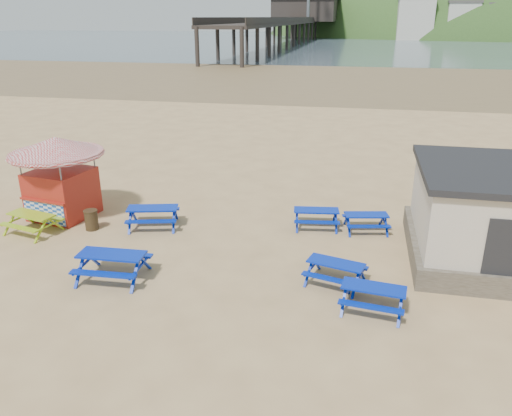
% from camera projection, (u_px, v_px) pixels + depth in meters
% --- Properties ---
extents(ground, '(400.00, 400.00, 0.00)m').
position_uv_depth(ground, '(210.00, 247.00, 17.56)').
color(ground, tan).
rests_on(ground, ground).
extents(wet_sand, '(400.00, 400.00, 0.00)m').
position_uv_depth(wet_sand, '(327.00, 76.00, 67.80)').
color(wet_sand, olive).
rests_on(wet_sand, ground).
extents(sea, '(400.00, 400.00, 0.00)m').
position_uv_depth(sea, '(352.00, 40.00, 172.85)').
color(sea, '#42535F').
rests_on(sea, ground).
extents(picnic_table_blue_a, '(2.21, 1.95, 0.79)m').
position_uv_depth(picnic_table_blue_a, '(153.00, 217.00, 19.09)').
color(picnic_table_blue_a, '#033497').
rests_on(picnic_table_blue_a, ground).
extents(picnic_table_blue_b, '(1.87, 1.59, 0.71)m').
position_uv_depth(picnic_table_blue_b, '(316.00, 218.00, 19.09)').
color(picnic_table_blue_b, '#033497').
rests_on(picnic_table_blue_b, ground).
extents(picnic_table_blue_c, '(1.83, 1.59, 0.67)m').
position_uv_depth(picnic_table_blue_c, '(366.00, 222.00, 18.75)').
color(picnic_table_blue_c, '#033497').
rests_on(picnic_table_blue_c, ground).
extents(picnic_table_blue_d, '(2.10, 1.73, 0.85)m').
position_uv_depth(picnic_table_blue_d, '(113.00, 266.00, 15.28)').
color(picnic_table_blue_d, '#033497').
rests_on(picnic_table_blue_d, ground).
extents(picnic_table_blue_e, '(1.98, 1.75, 0.71)m').
position_uv_depth(picnic_table_blue_e, '(335.00, 273.00, 15.02)').
color(picnic_table_blue_e, '#033497').
rests_on(picnic_table_blue_e, ground).
extents(picnic_table_blue_f, '(1.87, 1.58, 0.72)m').
position_uv_depth(picnic_table_blue_f, '(373.00, 298.00, 13.65)').
color(picnic_table_blue_f, '#033497').
rests_on(picnic_table_blue_f, ground).
extents(picnic_table_yellow, '(2.08, 1.81, 0.75)m').
position_uv_depth(picnic_table_yellow, '(33.00, 223.00, 18.55)').
color(picnic_table_yellow, '#87AF0C').
rests_on(picnic_table_yellow, ground).
extents(ice_cream_kiosk, '(4.20, 4.20, 3.26)m').
position_uv_depth(ice_cream_kiosk, '(59.00, 167.00, 19.53)').
color(ice_cream_kiosk, maroon).
rests_on(ice_cream_kiosk, ground).
extents(litter_bin, '(0.53, 0.53, 0.77)m').
position_uv_depth(litter_bin, '(91.00, 220.00, 18.85)').
color(litter_bin, '#3D3018').
rests_on(litter_bin, ground).
extents(pier, '(24.00, 220.00, 39.29)m').
position_uv_depth(pier, '(304.00, 23.00, 181.88)').
color(pier, black).
rests_on(pier, ground).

